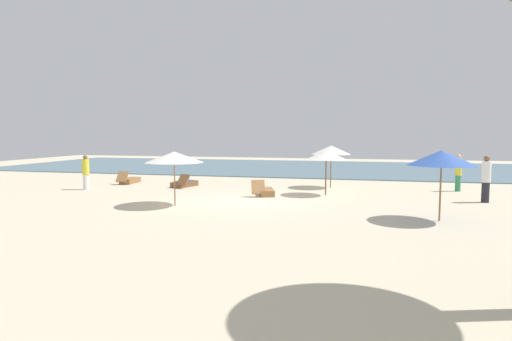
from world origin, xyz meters
TOP-DOWN VIEW (x-y plane):
  - ground_plane at (0.00, 0.00)m, footprint 60.00×60.00m
  - ocean_water at (0.00, 17.00)m, footprint 48.00×16.00m
  - umbrella_0 at (2.76, 2.50)m, footprint 1.81×1.81m
  - umbrella_1 at (-2.59, -1.71)m, footprint 2.20×2.20m
  - umbrella_2 at (2.79, 5.18)m, footprint 1.97×1.97m
  - umbrella_3 at (6.72, -2.36)m, footprint 2.07×2.07m
  - lounger_0 at (0.17, 1.79)m, footprint 1.07×1.74m
  - lounger_1 at (-8.10, 4.44)m, footprint 0.74×1.73m
  - lounger_2 at (-4.53, 3.70)m, footprint 1.09×1.78m
  - person_0 at (9.12, 1.96)m, footprint 0.44×0.44m
  - person_1 at (-8.78, 1.57)m, footprint 0.40×0.40m
  - person_2 at (8.76, 5.28)m, footprint 0.37×0.37m

SIDE VIEW (x-z plane):
  - ground_plane at x=0.00m, z-range 0.00..0.00m
  - ocean_water at x=0.00m, z-range 0.00..0.06m
  - lounger_1 at x=-8.10m, z-range -0.18..0.52m
  - lounger_0 at x=0.17m, z-range -0.20..0.54m
  - lounger_2 at x=-4.53m, z-range -0.17..0.53m
  - person_1 at x=-8.78m, z-range 0.00..1.69m
  - person_2 at x=8.76m, z-range 0.02..1.77m
  - person_0 at x=9.12m, z-range 0.01..1.89m
  - umbrella_0 at x=2.76m, z-range 0.79..2.78m
  - umbrella_1 at x=-2.59m, z-range 0.82..2.89m
  - umbrella_2 at x=2.79m, z-range 0.84..2.98m
  - umbrella_3 at x=6.72m, z-range 0.88..3.11m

